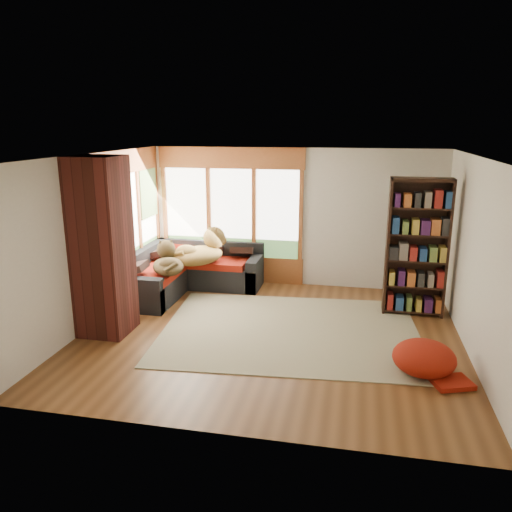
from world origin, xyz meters
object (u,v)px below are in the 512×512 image
at_px(brick_chimney, 102,247).
at_px(dog_brindle, 168,260).
at_px(bookshelf, 417,248).
at_px(pouf, 424,357).
at_px(area_rug, 290,330).
at_px(dog_tan, 201,249).
at_px(sectional_sofa, 182,274).

relative_size(brick_chimney, dog_brindle, 2.74).
bearing_deg(dog_brindle, bookshelf, -111.98).
relative_size(brick_chimney, pouf, 3.35).
bearing_deg(pouf, brick_chimney, 174.59).
distance_m(brick_chimney, bookshelf, 4.84).
relative_size(area_rug, dog_brindle, 4.01).
relative_size(bookshelf, dog_tan, 1.90).
bearing_deg(bookshelf, brick_chimney, -159.85).
relative_size(sectional_sofa, area_rug, 0.58).
distance_m(dog_tan, dog_brindle, 0.77).
height_order(sectional_sofa, bookshelf, bookshelf).
height_order(dog_tan, dog_brindle, dog_tan).
relative_size(brick_chimney, sectional_sofa, 1.18).
bearing_deg(bookshelf, dog_brindle, -175.68).
relative_size(brick_chimney, dog_tan, 2.23).
height_order(bookshelf, dog_tan, bookshelf).
xyz_separation_m(brick_chimney, dog_tan, (0.84, 2.01, -0.47)).
distance_m(bookshelf, pouf, 2.27).
height_order(brick_chimney, area_rug, brick_chimney).
xyz_separation_m(sectional_sofa, bookshelf, (4.09, -0.38, 0.81)).
bearing_deg(bookshelf, area_rug, -149.29).
height_order(area_rug, bookshelf, bookshelf).
distance_m(bookshelf, dog_brindle, 4.12).
relative_size(pouf, dog_tan, 0.66).
bearing_deg(dog_brindle, pouf, -140.09).
distance_m(sectional_sofa, pouf, 4.74).
relative_size(bookshelf, pouf, 2.86).
bearing_deg(pouf, dog_tan, 146.25).
xyz_separation_m(sectional_sofa, dog_brindle, (-0.00, -0.69, 0.46)).
bearing_deg(dog_tan, pouf, -81.18).
height_order(sectional_sofa, pouf, sectional_sofa).
xyz_separation_m(bookshelf, pouf, (-0.05, -2.09, -0.89)).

